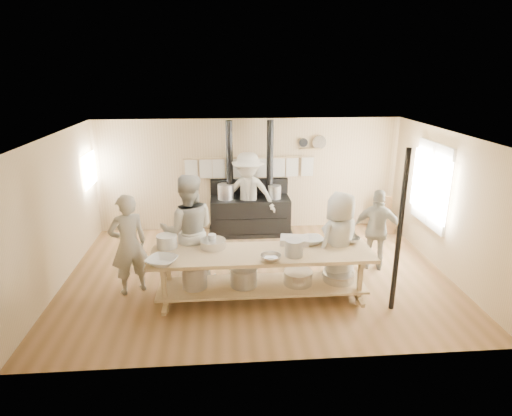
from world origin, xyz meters
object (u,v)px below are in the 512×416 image
at_px(cook_center, 339,242).
at_px(cook_by_window, 248,195).
at_px(cook_right, 377,230).
at_px(chair, 384,222).
at_px(cook_left, 188,231).
at_px(prep_table, 261,271).
at_px(stove, 250,212).
at_px(cook_far_left, 128,245).
at_px(roasting_pan, 295,240).

bearing_deg(cook_center, cook_by_window, -90.78).
distance_m(cook_right, chair, 2.14).
bearing_deg(cook_left, cook_center, 166.83).
bearing_deg(cook_by_window, cook_right, -23.68).
bearing_deg(prep_table, cook_right, 23.58).
relative_size(stove, cook_center, 1.48).
bearing_deg(cook_far_left, roasting_pan, 149.30).
xyz_separation_m(cook_center, cook_by_window, (-1.39, 2.60, 0.09)).
distance_m(stove, roasting_pan, 2.78).
xyz_separation_m(stove, cook_by_window, (-0.05, -0.17, 0.45)).
height_order(cook_far_left, roasting_pan, cook_far_left).
distance_m(prep_table, cook_center, 1.41).
height_order(prep_table, roasting_pan, roasting_pan).
relative_size(cook_far_left, chair, 2.15).
height_order(cook_right, cook_by_window, cook_by_window).
bearing_deg(prep_table, chair, 42.22).
bearing_deg(cook_center, prep_table, -18.35).
xyz_separation_m(cook_by_window, roasting_pan, (0.64, -2.52, -0.06)).
height_order(cook_left, roasting_pan, cook_left).
bearing_deg(chair, stove, 179.05).
distance_m(cook_center, roasting_pan, 0.76).
distance_m(cook_right, roasting_pan, 1.81).
bearing_deg(roasting_pan, cook_left, 169.17).
bearing_deg(cook_left, roasting_pan, 165.43).
relative_size(cook_far_left, cook_center, 1.00).
bearing_deg(cook_left, chair, -157.11).
height_order(prep_table, chair, prep_table).
bearing_deg(chair, cook_by_window, -177.91).
distance_m(prep_table, cook_left, 1.47).
distance_m(cook_far_left, cook_right, 4.50).
bearing_deg(cook_far_left, cook_left, 165.46).
bearing_deg(cook_center, chair, -153.69).
bearing_deg(roasting_pan, cook_center, -6.06).
height_order(cook_right, chair, cook_right).
relative_size(cook_far_left, cook_right, 1.12).
bearing_deg(cook_right, roasting_pan, 41.34).
bearing_deg(cook_far_left, cook_by_window, -160.21).
xyz_separation_m(stove, roasting_pan, (0.59, -2.69, 0.38)).
relative_size(prep_table, cook_center, 2.05).
distance_m(cook_far_left, cook_by_window, 3.24).
relative_size(stove, cook_left, 1.30).
bearing_deg(prep_table, roasting_pan, 29.13).
bearing_deg(chair, cook_left, -151.58).
bearing_deg(stove, cook_by_window, -106.56).
relative_size(cook_far_left, cook_by_window, 0.90).
relative_size(cook_by_window, roasting_pan, 4.02).
relative_size(stove, roasting_pan, 5.40).
height_order(prep_table, cook_by_window, cook_by_window).
bearing_deg(cook_by_window, prep_table, -74.01).
height_order(cook_center, cook_right, cook_center).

